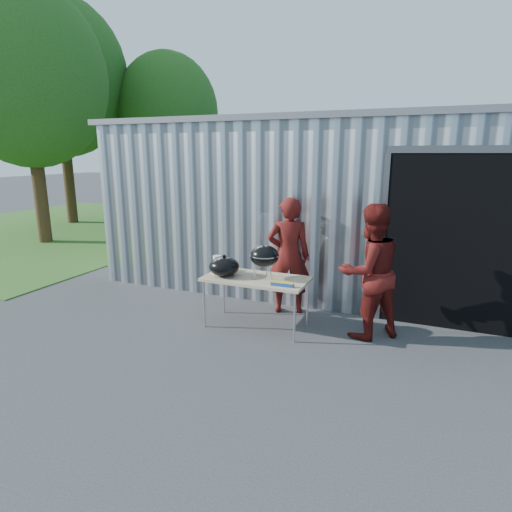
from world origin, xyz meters
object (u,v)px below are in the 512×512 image
at_px(person_cook, 289,256).
at_px(person_bystander, 370,272).
at_px(folding_table, 256,280).
at_px(kettle_grill, 264,250).

height_order(person_cook, person_bystander, person_bystander).
distance_m(folding_table, person_bystander, 1.59).
distance_m(kettle_grill, person_cook, 0.81).
distance_m(folding_table, kettle_grill, 0.48).
height_order(kettle_grill, person_bystander, person_bystander).
relative_size(kettle_grill, person_bystander, 0.50).
relative_size(folding_table, person_bystander, 0.81).
bearing_deg(folding_table, person_cook, 72.86).
bearing_deg(kettle_grill, person_bystander, 11.04).
height_order(kettle_grill, person_cook, person_cook).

